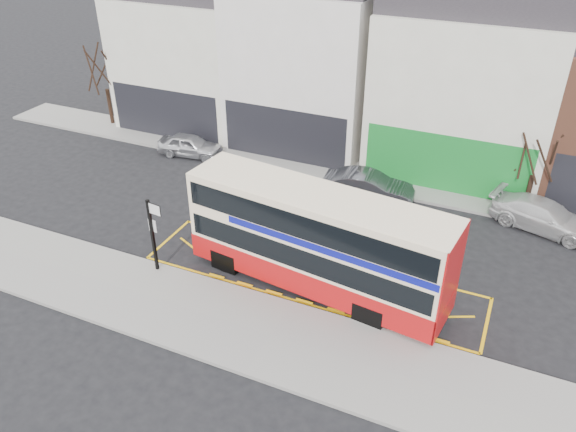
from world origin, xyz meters
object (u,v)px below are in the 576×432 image
at_px(street_tree_left, 101,57).
at_px(street_tree_right, 541,144).
at_px(bus_stop_post, 153,230).
at_px(car_silver, 190,145).
at_px(car_white, 543,216).
at_px(double_decker_bus, 317,240).
at_px(car_grey, 368,187).

xyz_separation_m(street_tree_left, street_tree_right, (25.75, -0.69, -0.91)).
distance_m(bus_stop_post, street_tree_right, 17.80).
relative_size(car_silver, car_white, 0.79).
bearing_deg(bus_stop_post, car_silver, 123.00).
relative_size(double_decker_bus, car_grey, 2.36).
relative_size(car_silver, street_tree_left, 0.57).
bearing_deg(car_silver, double_decker_bus, -134.23).
relative_size(double_decker_bus, bus_stop_post, 3.25).
bearing_deg(car_silver, car_white, -97.93).
distance_m(double_decker_bus, car_silver, 14.14).
xyz_separation_m(double_decker_bus, car_silver, (-11.26, 8.40, -1.57)).
distance_m(double_decker_bus, bus_stop_post, 6.58).
height_order(double_decker_bus, bus_stop_post, double_decker_bus).
xyz_separation_m(car_grey, street_tree_right, (7.39, 2.11, 2.85)).
height_order(street_tree_left, street_tree_right, street_tree_left).
distance_m(car_silver, street_tree_left, 8.46).
height_order(double_decker_bus, street_tree_left, street_tree_left).
distance_m(car_grey, street_tree_left, 18.95).
distance_m(car_silver, street_tree_right, 18.74).
bearing_deg(car_silver, car_grey, -102.05).
bearing_deg(car_grey, car_silver, 79.10).
xyz_separation_m(car_silver, car_grey, (11.07, -0.88, 0.11)).
height_order(car_silver, street_tree_left, street_tree_left).
relative_size(bus_stop_post, car_grey, 0.72).
relative_size(double_decker_bus, car_white, 2.24).
bearing_deg(street_tree_right, bus_stop_post, -139.73).
bearing_deg(car_grey, bus_stop_post, 140.38).
xyz_separation_m(double_decker_bus, street_tree_left, (-18.54, 10.31, 2.30)).
height_order(car_grey, car_white, car_grey).
relative_size(car_silver, street_tree_right, 0.72).
bearing_deg(street_tree_right, street_tree_left, 178.47).
height_order(double_decker_bus, car_grey, double_decker_bus).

